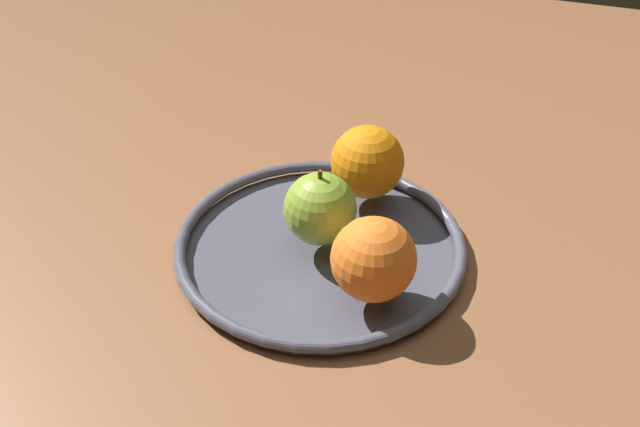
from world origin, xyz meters
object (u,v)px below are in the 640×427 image
fruit_bowl (320,244)px  apple (320,209)px  orange_back_left (367,162)px  orange_center (374,259)px

fruit_bowl → apple: size_ratio=3.66×
fruit_bowl → orange_back_left: (-9.01, 2.10, 4.79)cm
orange_back_left → orange_center: size_ratio=1.02×
apple → orange_back_left: size_ratio=1.02×
orange_center → fruit_bowl: bearing=-129.5°
fruit_bowl → orange_center: size_ratio=3.80×
fruit_bowl → apple: bearing=119.5°
apple → orange_back_left: apple is taller
fruit_bowl → orange_back_left: bearing=166.9°
apple → orange_center: size_ratio=1.04×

